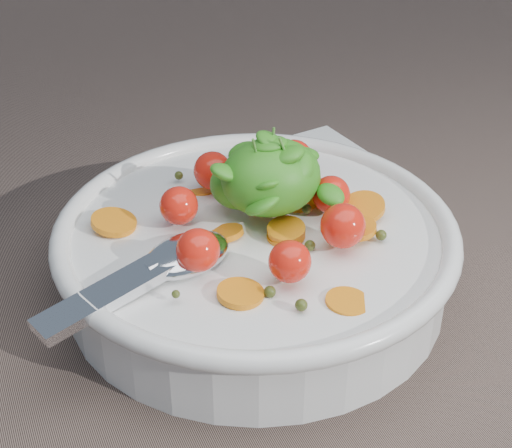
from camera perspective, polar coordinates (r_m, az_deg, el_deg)
name	(u,v)px	position (r m, az deg, el deg)	size (l,w,h in m)	color
ground	(306,302)	(0.58, 3.66, -5.70)	(6.00, 6.00, 0.00)	#725C51
bowl	(256,251)	(0.57, 0.01, -1.94)	(0.31, 0.29, 0.12)	white
napkin	(300,177)	(0.73, 3.19, 3.42)	(0.16, 0.14, 0.01)	white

